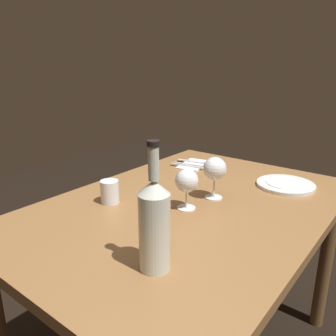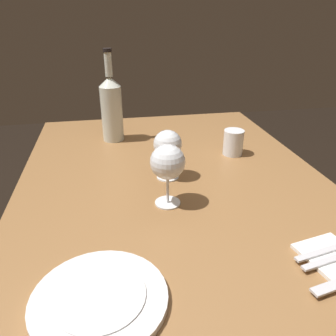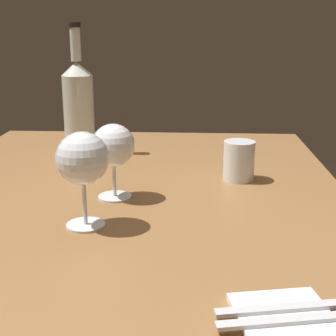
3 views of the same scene
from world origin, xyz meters
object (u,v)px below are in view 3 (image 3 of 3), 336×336
Objects in this scene: wine_glass_left at (83,160)px; wine_glass_right at (113,147)px; fork_outer at (290,308)px; wine_bottle at (79,105)px; water_tumbler at (239,162)px; fork_inner at (294,320)px.

wine_glass_left reaches higher than wine_glass_right.
wine_glass_left reaches higher than fork_outer.
wine_glass_right is 0.44× the size of wine_bottle.
wine_glass_left is at bearing -10.45° from wine_glass_right.
wine_bottle is at bearing -166.32° from wine_glass_left.
fork_inner is at bearing 1.88° from water_tumbler.
wine_bottle is 1.85× the size of fork_inner.
wine_bottle reaches higher than wine_glass_left.
fork_outer is (0.25, 0.30, -0.10)m from wine_glass_left.
wine_glass_right is (-0.14, 0.03, -0.01)m from wine_glass_left.
fork_outer is at bearing 29.26° from wine_bottle.
water_tumbler is at bearing 134.70° from wine_glass_left.
wine_bottle reaches higher than fork_outer.
fork_outer is (0.40, 0.27, -0.09)m from wine_glass_right.
fork_outer is (0.53, 0.02, -0.03)m from water_tumbler.
wine_glass_right reaches higher than water_tumbler.
wine_glass_left is at bearing -133.00° from fork_inner.
wine_glass_right is at bearing -62.48° from water_tumbler.
wine_bottle is at bearing -150.74° from fork_outer.
wine_glass_right is 0.38m from wine_bottle.
fork_inner and fork_outer have the same top height.
fork_inner is (0.77, 0.42, -0.12)m from wine_bottle.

